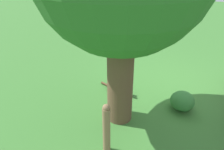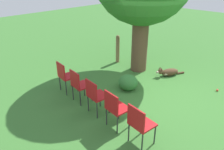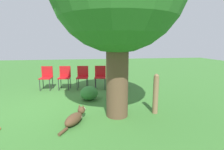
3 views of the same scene
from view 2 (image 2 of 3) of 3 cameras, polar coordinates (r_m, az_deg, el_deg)
ground_plane at (r=6.54m, az=13.35°, el=-4.39°), size 30.00×30.00×0.00m
dog at (r=7.54m, az=14.49°, el=0.73°), size 0.97×0.59×0.35m
fence_post at (r=8.29m, az=1.49°, el=6.89°), size 0.14×0.14×1.06m
red_chair_0 at (r=4.35m, az=7.24°, el=-12.23°), size 0.47×0.49×0.91m
red_chair_1 at (r=4.75m, az=0.86°, el=-8.35°), size 0.47×0.49×0.91m
red_chair_2 at (r=5.22m, az=-4.35°, el=-5.04°), size 0.47×0.49×0.91m
red_chair_3 at (r=5.74m, az=-8.63°, el=-2.27°), size 0.47×0.49×0.91m
red_chair_4 at (r=6.29m, az=-12.16°, el=0.04°), size 0.47×0.49×0.91m
tennis_ball at (r=7.11m, az=25.82°, el=-3.57°), size 0.07×0.07×0.07m
low_shrub at (r=6.43m, az=4.22°, el=-1.94°), size 0.57×0.57×0.45m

